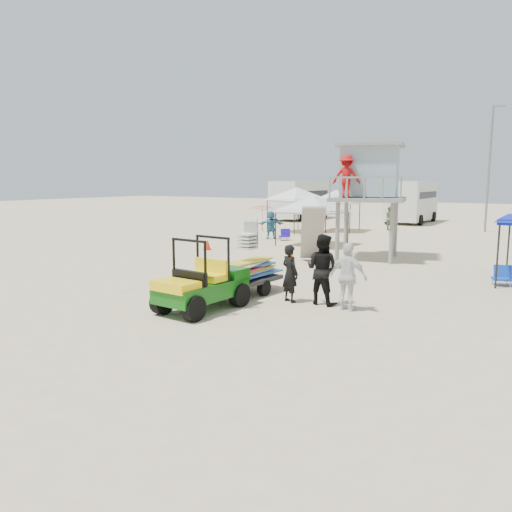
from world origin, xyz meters
The scene contains 20 objects.
ground centered at (0.00, 0.00, 0.00)m, with size 140.00×140.00×0.00m, color beige.
utility_cart centered at (-0.29, 1.55, 0.87)m, with size 1.40×2.54×1.86m.
surf_trailer centered at (-0.28, 3.88, 0.80)m, with size 1.33×2.27×1.97m.
man_left centered at (1.24, 3.58, 0.80)m, with size 0.58×0.38×1.60m, color black.
man_mid centered at (2.09, 3.83, 0.96)m, with size 0.93×0.72×1.91m, color black.
man_right centered at (2.94, 3.58, 0.88)m, with size 1.03×0.43×1.77m, color white.
lifeguard_tower centered at (0.28, 12.21, 3.52)m, with size 3.55×3.55×4.73m.
canopy_white_a centered at (-3.59, 14.94, 2.41)m, with size 3.06×3.06×2.96m.
canopy_white_b centered at (-7.32, 20.28, 2.74)m, with size 3.67×3.67×3.28m.
canopy_white_c centered at (-5.45, 22.29, 2.57)m, with size 3.03×3.03×3.12m.
umbrella_a centered at (-9.51, 19.59, 0.87)m, with size 1.91×1.94×1.75m, color red.
umbrella_b centered at (-4.08, 19.69, 0.79)m, with size 1.73×1.76×1.59m, color orange.
cone_near centered at (-2.46, 10.46, 0.25)m, with size 0.34×0.34×0.50m, color #DA5B06.
cone_far centered at (-7.07, 10.61, 0.25)m, with size 0.34×0.34×0.50m, color red.
beach_chair_a centered at (-5.82, 16.05, 0.31)m, with size 0.74×0.85×0.64m.
beach_chair_b centered at (5.94, 9.17, 0.31)m, with size 0.67×0.73×0.64m.
rv_far_left centered at (-12.00, 29.99, 1.80)m, with size 2.64×6.80×3.25m.
rv_mid_left centered at (-3.00, 31.49, 1.80)m, with size 2.65×6.50×3.25m.
light_pole_left centered at (3.00, 27.00, 4.00)m, with size 0.14×0.14×8.00m, color slate.
distant_beachgoers centered at (0.72, 18.73, 0.84)m, with size 20.04×16.14×1.81m.
Camera 1 is at (7.63, -8.31, 3.34)m, focal length 35.00 mm.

